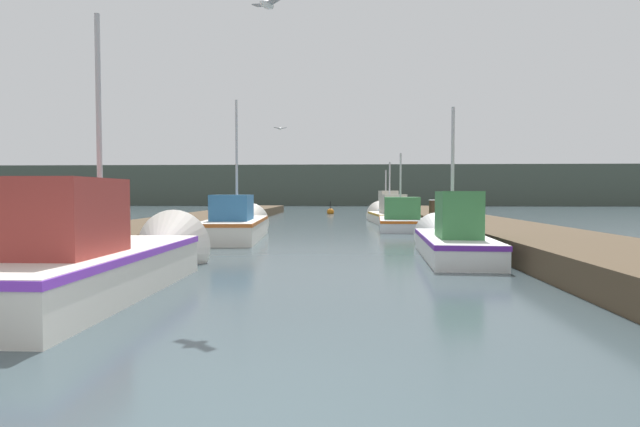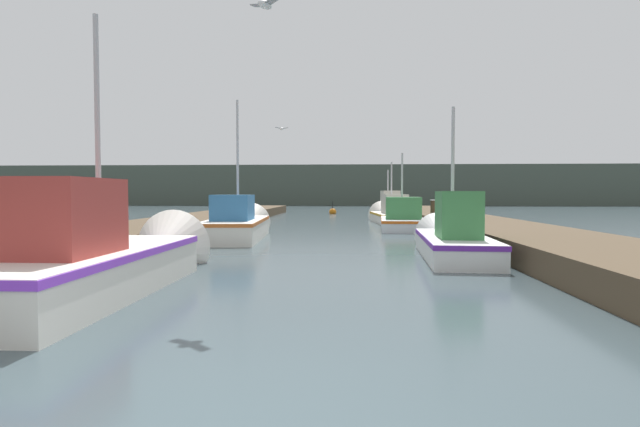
{
  "view_description": "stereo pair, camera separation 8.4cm",
  "coord_description": "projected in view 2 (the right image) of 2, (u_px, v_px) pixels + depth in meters",
  "views": [
    {
      "loc": [
        0.73,
        -3.04,
        1.5
      ],
      "look_at": [
        0.12,
        9.18,
        1.0
      ],
      "focal_mm": 28.0,
      "sensor_mm": 36.0,
      "label": 1
    },
    {
      "loc": [
        0.82,
        -3.04,
        1.5
      ],
      "look_at": [
        0.12,
        9.18,
        1.0
      ],
      "focal_mm": 28.0,
      "sensor_mm": 36.0,
      "label": 2
    }
  ],
  "objects": [
    {
      "name": "dock_left",
      "position": [
        184.0,
        225.0,
        19.41
      ],
      "size": [
        2.99,
        40.0,
        0.53
      ],
      "color": "#4C3D2B",
      "rests_on": "ground_plane"
    },
    {
      "name": "dock_right",
      "position": [
        475.0,
        226.0,
        18.77
      ],
      "size": [
        2.99,
        40.0,
        0.53
      ],
      "color": "#4C3D2B",
      "rests_on": "ground_plane"
    },
    {
      "name": "distant_shore_ridge",
      "position": [
        343.0,
        186.0,
        67.23
      ],
      "size": [
        120.0,
        16.0,
        4.91
      ],
      "color": "#424C42",
      "rests_on": "ground_plane"
    },
    {
      "name": "fishing_boat_0",
      "position": [
        109.0,
        256.0,
        7.87
      ],
      "size": [
        1.73,
        6.03,
        4.62
      ],
      "rotation": [
        0.0,
        0.0,
        -0.0
      ],
      "color": "silver",
      "rests_on": "ground_plane"
    },
    {
      "name": "fishing_boat_1",
      "position": [
        450.0,
        238.0,
        12.13
      ],
      "size": [
        1.7,
        5.58,
        3.93
      ],
      "rotation": [
        0.0,
        0.0,
        -0.06
      ],
      "color": "silver",
      "rests_on": "ground_plane"
    },
    {
      "name": "fishing_boat_2",
      "position": [
        240.0,
        224.0,
        16.93
      ],
      "size": [
        2.06,
        6.29,
        5.02
      ],
      "rotation": [
        0.0,
        0.0,
        0.07
      ],
      "color": "silver",
      "rests_on": "ground_plane"
    },
    {
      "name": "fishing_boat_3",
      "position": [
        402.0,
        218.0,
        21.4
      ],
      "size": [
        2.05,
        6.0,
        3.77
      ],
      "rotation": [
        0.0,
        0.0,
        -0.06
      ],
      "color": "silver",
      "rests_on": "ground_plane"
    },
    {
      "name": "fishing_boat_4",
      "position": [
        390.0,
        214.0,
        25.79
      ],
      "size": [
        2.13,
        5.73,
        3.63
      ],
      "rotation": [
        0.0,
        0.0,
        0.08
      ],
      "color": "silver",
      "rests_on": "ground_plane"
    },
    {
      "name": "fishing_boat_5",
      "position": [
        387.0,
        210.0,
        29.82
      ],
      "size": [
        1.82,
        5.3,
        3.23
      ],
      "rotation": [
        0.0,
        0.0,
        0.09
      ],
      "color": "silver",
      "rests_on": "ground_plane"
    },
    {
      "name": "mooring_piling_0",
      "position": [
        246.0,
        210.0,
        24.43
      ],
      "size": [
        0.35,
        0.35,
        1.3
      ],
      "color": "#473523",
      "rests_on": "ground_plane"
    },
    {
      "name": "mooring_piling_1",
      "position": [
        231.0,
        212.0,
        21.52
      ],
      "size": [
        0.31,
        0.31,
        1.35
      ],
      "color": "#473523",
      "rests_on": "ground_plane"
    },
    {
      "name": "mooring_piling_2",
      "position": [
        434.0,
        215.0,
        19.55
      ],
      "size": [
        0.35,
        0.35,
        1.24
      ],
      "color": "#473523",
      "rests_on": "ground_plane"
    },
    {
      "name": "channel_buoy",
      "position": [
        333.0,
        212.0,
        35.99
      ],
      "size": [
        0.51,
        0.51,
        1.01
      ],
      "color": "#BF6513",
      "rests_on": "ground_plane"
    },
    {
      "name": "seagull_lead",
      "position": [
        265.0,
        4.0,
        7.58
      ],
      "size": [
        0.51,
        0.42,
        0.12
      ],
      "rotation": [
        0.0,
        0.0,
        5.66
      ],
      "color": "white"
    },
    {
      "name": "seagull_1",
      "position": [
        282.0,
        129.0,
        21.57
      ],
      "size": [
        0.56,
        0.31,
        0.12
      ],
      "rotation": [
        0.0,
        0.0,
        0.3
      ],
      "color": "white"
    }
  ]
}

